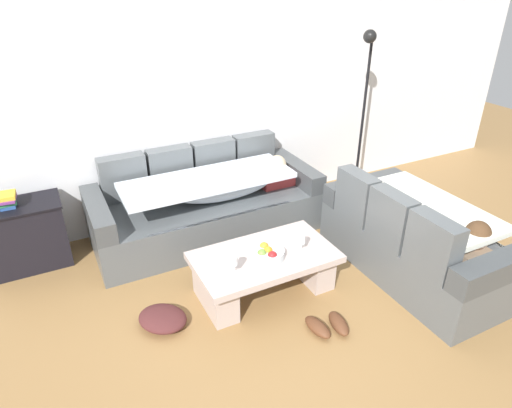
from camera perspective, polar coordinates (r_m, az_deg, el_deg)
The scene contains 14 objects.
ground_plane at distance 3.71m, azimuth 6.45°, elevation -14.72°, with size 14.00×14.00×0.00m, color olive.
back_wall at distance 4.79m, azimuth -7.06°, elevation 13.89°, with size 9.00×0.10×2.70m, color silver.
couch_along_wall at distance 4.64m, azimuth -6.03°, elevation -0.07°, with size 2.31×0.92×0.88m.
couch_near_window at distance 4.28m, azimuth 19.99°, elevation -4.35°, with size 0.92×1.74×0.88m.
coffee_table at distance 3.83m, azimuth 1.09°, elevation -8.24°, with size 1.20×0.68×0.38m.
fruit_bowl at distance 3.69m, azimuth 1.49°, elevation -6.33°, with size 0.28×0.28×0.10m.
wine_glass_near_left at distance 3.47m, azimuth -2.93°, elevation -7.36°, with size 0.07×0.07×0.17m.
wine_glass_near_right at distance 3.75m, azimuth 5.87°, elevation -4.53°, with size 0.07×0.07×0.17m.
open_magazine at distance 3.93m, azimuth 3.93°, elevation -4.71°, with size 0.28×0.21×0.01m, color white.
side_cabinet at distance 4.64m, azimuth -27.56°, elevation -3.60°, with size 0.72×0.44×0.64m.
book_stack_on_cabinet at distance 4.47m, azimuth -29.50°, elevation 0.45°, with size 0.19×0.22×0.13m.
floor_lamp at distance 5.31m, azimuth 13.63°, elevation 12.12°, with size 0.33×0.31×1.95m.
pair_of_shoes at distance 3.63m, azimuth 9.27°, elevation -15.16°, with size 0.33×0.33×0.09m.
crumpled_garment at distance 3.69m, azimuth -11.92°, elevation -14.23°, with size 0.40×0.32×0.12m, color #4C2323.
Camera 1 is at (-1.58, -2.22, 2.51)m, focal length 31.08 mm.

